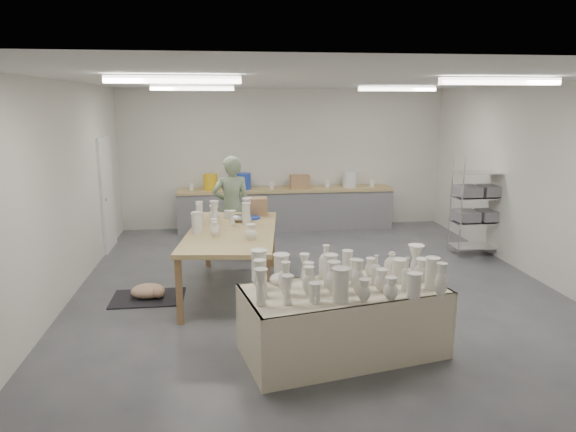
{
  "coord_description": "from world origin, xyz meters",
  "views": [
    {
      "loc": [
        -1.3,
        -7.1,
        2.72
      ],
      "look_at": [
        -0.38,
        0.3,
        1.05
      ],
      "focal_mm": 32.0,
      "sensor_mm": 36.0,
      "label": 1
    }
  ],
  "objects": [
    {
      "name": "room",
      "position": [
        -0.11,
        0.08,
        2.06
      ],
      "size": [
        8.0,
        8.02,
        3.0
      ],
      "color": "#424449",
      "rests_on": "ground"
    },
    {
      "name": "back_counter",
      "position": [
        -0.01,
        3.68,
        0.49
      ],
      "size": [
        4.6,
        0.6,
        1.24
      ],
      "color": "tan",
      "rests_on": "ground"
    },
    {
      "name": "wire_shelf",
      "position": [
        3.2,
        1.4,
        0.92
      ],
      "size": [
        0.88,
        0.48,
        1.8
      ],
      "color": "silver",
      "rests_on": "ground"
    },
    {
      "name": "drying_table",
      "position": [
        -0.06,
        -2.01,
        0.44
      ],
      "size": [
        2.32,
        1.45,
        1.13
      ],
      "rotation": [
        0.0,
        0.0,
        0.2
      ],
      "color": "olive",
      "rests_on": "ground"
    },
    {
      "name": "work_table",
      "position": [
        -1.22,
        0.21,
        0.91
      ],
      "size": [
        1.51,
        2.57,
        1.28
      ],
      "rotation": [
        0.0,
        0.0,
        -0.12
      ],
      "color": "tan",
      "rests_on": "ground"
    },
    {
      "name": "rug",
      "position": [
        -2.42,
        -0.1,
        0.01
      ],
      "size": [
        1.0,
        0.7,
        0.02
      ],
      "primitive_type": "cube",
      "color": "black",
      "rests_on": "ground"
    },
    {
      "name": "cat",
      "position": [
        -2.39,
        -0.12,
        0.12
      ],
      "size": [
        0.49,
        0.36,
        0.2
      ],
      "rotation": [
        0.0,
        0.0,
        -0.03
      ],
      "color": "white",
      "rests_on": "rug"
    },
    {
      "name": "potter",
      "position": [
        -1.19,
        1.74,
        0.91
      ],
      "size": [
        0.69,
        0.48,
        1.82
      ],
      "primitive_type": "imported",
      "rotation": [
        0.0,
        0.0,
        3.21
      ],
      "color": "gray",
      "rests_on": "ground"
    },
    {
      "name": "red_stool",
      "position": [
        -1.19,
        2.01,
        0.28
      ],
      "size": [
        0.44,
        0.44,
        0.32
      ],
      "rotation": [
        0.0,
        0.0,
        -0.41
      ],
      "color": "red",
      "rests_on": "ground"
    }
  ]
}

